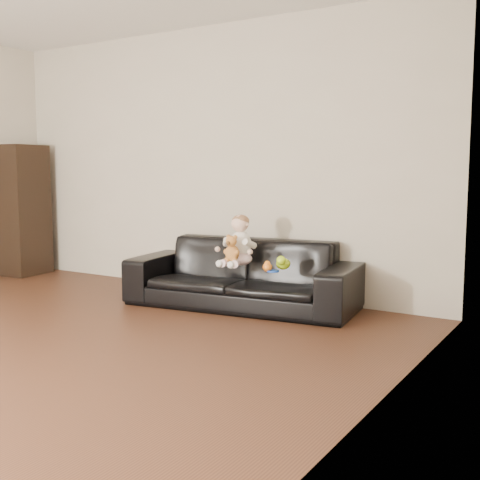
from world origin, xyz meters
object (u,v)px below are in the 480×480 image
Objects in this scene: toy_green at (283,264)px; toy_blue_disc at (273,271)px; teddy_bear at (232,249)px; cabinet at (24,210)px; baby at (239,243)px; toy_rattle at (267,267)px; sofa at (242,274)px.

toy_green reaches higher than toy_blue_disc.
teddy_bear is at bearing -179.40° from toy_blue_disc.
cabinet is 6.53× the size of teddy_bear.
baby is 1.92× the size of teddy_bear.
cabinet is 19.50× the size of toy_rattle.
toy_green is at bearing -9.26° from cabinet.
sofa is 0.49m from toy_green.
toy_green is (3.48, -0.20, -0.31)m from cabinet.
baby is 0.45m from toy_green.
sofa reaches higher than toy_green.
toy_green is (0.41, 0.15, -0.11)m from teddy_bear.
toy_green is 0.17m from toy_rattle.
toy_blue_disc is at bearing -11.65° from cabinet.
teddy_bear is 0.42m from toy_blue_disc.
cabinet is 3.10m from teddy_bear.
sofa is 0.35m from teddy_bear.
teddy_bear is at bearing -101.55° from baby.
teddy_bear is at bearing -12.43° from cabinet.
sofa is 0.31m from baby.
toy_green is (0.42, 0.01, -0.15)m from baby.
teddy_bear reaches higher than toy_green.
toy_rattle is at bearing -32.36° from teddy_bear.
teddy_bear reaches higher than toy_rattle.
baby is at bearing -9.96° from cabinet.
toy_rattle is (0.40, -0.26, 0.13)m from sofa.
baby is at bearing 162.06° from toy_blue_disc.
baby reaches higher than toy_green.
cabinet is 14.70× the size of toy_blue_disc.
teddy_bear is 0.37m from toy_rattle.
cabinet reaches higher than sofa.
sofa is 19.94× the size of toy_blue_disc.
sofa reaches higher than toy_rattle.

